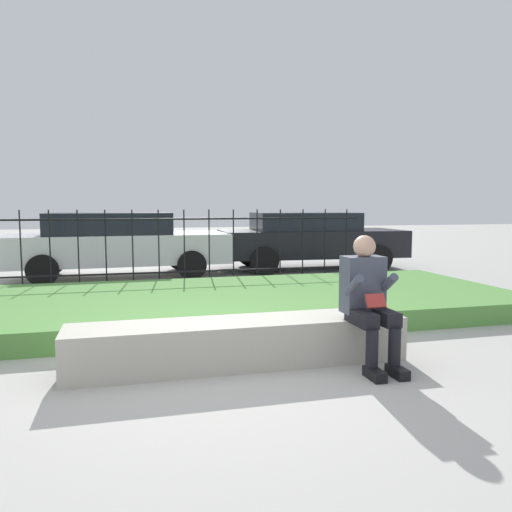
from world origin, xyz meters
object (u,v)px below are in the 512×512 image
object	(u,v)px
person_seated_reader	(368,296)
car_parked_right	(309,239)
car_parked_center	(116,243)
stone_bench	(240,345)

from	to	relation	value
person_seated_reader	car_parked_right	size ratio (longest dim) A/B	0.28
person_seated_reader	car_parked_center	xyz separation A→B (m)	(-2.38, 6.70, 0.06)
stone_bench	car_parked_right	size ratio (longest dim) A/B	0.73
person_seated_reader	car_parked_right	bearing A→B (deg)	73.62
person_seated_reader	car_parked_center	world-z (taller)	car_parked_center
person_seated_reader	car_parked_right	xyz separation A→B (m)	(2.04, 6.95, 0.06)
person_seated_reader	car_parked_center	size ratio (longest dim) A/B	0.27
car_parked_right	person_seated_reader	bearing A→B (deg)	-103.14
car_parked_center	person_seated_reader	bearing A→B (deg)	-72.75
stone_bench	car_parked_right	distance (m)	7.38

